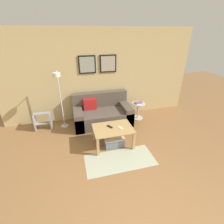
{
  "coord_description": "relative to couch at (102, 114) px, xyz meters",
  "views": [
    {
      "loc": [
        -0.87,
        -0.98,
        2.44
      ],
      "look_at": [
        -0.05,
        2.08,
        0.85
      ],
      "focal_mm": 26.0,
      "sensor_mm": 36.0,
      "label": 1
    }
  ],
  "objects": [
    {
      "name": "cell_phone",
      "position": [
        0.2,
        -1.14,
        0.18
      ],
      "size": [
        0.12,
        0.15,
        0.01
      ],
      "primitive_type": "cube",
      "rotation": [
        0.0,
        0.0,
        0.41
      ],
      "color": "silver",
      "rests_on": "coffee_table"
    },
    {
      "name": "step_stool",
      "position": [
        -1.63,
        0.08,
        -0.04
      ],
      "size": [
        0.44,
        0.3,
        0.44
      ],
      "color": "#99999E",
      "rests_on": "ground_plane"
    },
    {
      "name": "wall_back",
      "position": [
        0.07,
        0.46,
        1.0
      ],
      "size": [
        5.6,
        0.09,
        2.55
      ],
      "color": "tan",
      "rests_on": "ground_plane"
    },
    {
      "name": "coffee_table",
      "position": [
        0.03,
        -1.11,
        0.09
      ],
      "size": [
        0.89,
        0.64,
        0.46
      ],
      "color": "tan",
      "rests_on": "ground_plane"
    },
    {
      "name": "side_table",
      "position": [
        1.11,
        -0.03,
        0.02
      ],
      "size": [
        0.39,
        0.39,
        0.5
      ],
      "color": "silver",
      "rests_on": "ground_plane"
    },
    {
      "name": "area_rug",
      "position": [
        0.03,
        -1.66,
        -0.28
      ],
      "size": [
        1.45,
        0.67,
        0.01
      ],
      "primitive_type": "cube",
      "color": "#B2B79E",
      "rests_on": "ground_plane"
    },
    {
      "name": "storage_bin",
      "position": [
        0.04,
        -1.08,
        -0.17
      ],
      "size": [
        0.47,
        0.44,
        0.23
      ],
      "color": "slate",
      "rests_on": "ground_plane"
    },
    {
      "name": "floor_lamp",
      "position": [
        -1.08,
        -0.08,
        0.8
      ],
      "size": [
        0.2,
        0.42,
        1.57
      ],
      "color": "silver",
      "rests_on": "ground_plane"
    },
    {
      "name": "remote_control",
      "position": [
        -0.03,
        -1.05,
        0.19
      ],
      "size": [
        0.11,
        0.15,
        0.02
      ],
      "primitive_type": "cube",
      "rotation": [
        0.0,
        0.0,
        0.56
      ],
      "color": "black",
      "rests_on": "coffee_table"
    },
    {
      "name": "couch",
      "position": [
        0.0,
        0.0,
        0.0
      ],
      "size": [
        1.62,
        0.89,
        0.84
      ],
      "color": "brown",
      "rests_on": "ground_plane"
    },
    {
      "name": "book_stack",
      "position": [
        1.11,
        -0.04,
        0.24
      ],
      "size": [
        0.22,
        0.16,
        0.04
      ],
      "color": "silver",
      "rests_on": "side_table"
    }
  ]
}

